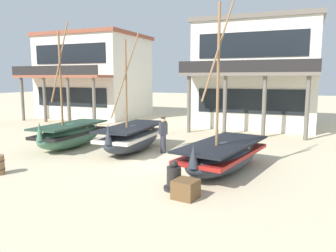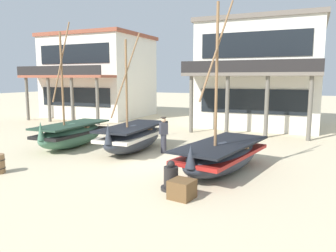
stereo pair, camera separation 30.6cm
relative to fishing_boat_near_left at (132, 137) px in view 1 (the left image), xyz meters
The scene contains 9 objects.
ground_plane 2.64m from the fishing_boat_near_left, 36.55° to the right, with size 120.00×120.00×0.00m, color beige.
fishing_boat_near_left is the anchor object (origin of this frame).
fishing_boat_centre_large 5.03m from the fishing_boat_near_left, 19.31° to the right, with size 2.70×5.03×6.23m.
fishing_boat_far_right 3.30m from the fishing_boat_near_left, behind, with size 1.76×4.41×6.14m.
fisherman_by_hull 1.52m from the fishing_boat_near_left, ahead, with size 0.40×0.42×1.68m.
capstan_winch 5.76m from the fishing_boat_near_left, 48.27° to the right, with size 0.64×0.64×0.94m.
cargo_crate 6.56m from the fishing_boat_near_left, 47.63° to the right, with size 0.66×0.66×0.55m, color brown.
harbor_building_main 12.62m from the fishing_boat_near_left, 70.34° to the left, with size 8.40×9.33×7.45m.
harbor_building_annex 15.92m from the fishing_boat_near_left, 131.12° to the left, with size 8.47×9.19×7.25m.
Camera 1 is at (5.41, -11.91, 3.45)m, focal length 35.07 mm.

